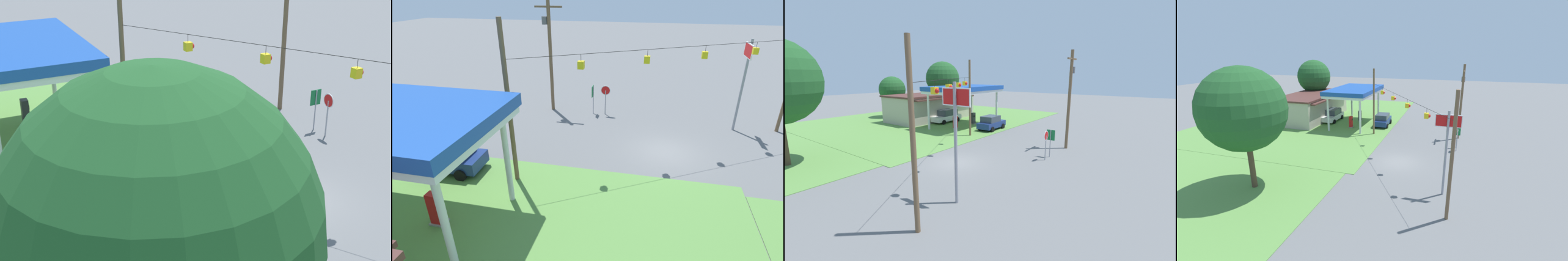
# 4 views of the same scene
# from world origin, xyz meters

# --- Properties ---
(ground_plane) EXTENTS (160.00, 160.00, 0.00)m
(ground_plane) POSITION_xyz_m (0.00, 0.00, 0.00)
(ground_plane) COLOR slate
(fuel_pump_near) EXTENTS (0.71, 0.56, 1.66)m
(fuel_pump_near) POSITION_xyz_m (10.13, 9.07, 0.79)
(fuel_pump_near) COLOR gray
(fuel_pump_near) RESTS_ON ground
(car_at_pumps_front) EXTENTS (4.30, 2.24, 1.83)m
(car_at_pumps_front) POSITION_xyz_m (12.41, 4.92, 0.93)
(car_at_pumps_front) COLOR navy
(car_at_pumps_front) RESTS_ON ground
(stop_sign_roadside) EXTENTS (0.80, 0.08, 2.50)m
(stop_sign_roadside) POSITION_xyz_m (4.93, -5.59, 1.81)
(stop_sign_roadside) COLOR #99999E
(stop_sign_roadside) RESTS_ON ground
(stop_sign_overhead) EXTENTS (0.22, 1.90, 6.66)m
(stop_sign_overhead) POSITION_xyz_m (-4.96, -4.59, 4.60)
(stop_sign_overhead) COLOR gray
(stop_sign_overhead) RESTS_ON ground
(route_sign) EXTENTS (0.10, 0.70, 2.40)m
(route_sign) POSITION_xyz_m (5.99, -5.57, 1.71)
(route_sign) COLOR gray
(route_sign) RESTS_ON ground
(utility_pole_main) EXTENTS (2.20, 0.44, 9.20)m
(utility_pole_main) POSITION_xyz_m (9.64, -5.77, 5.16)
(utility_pole_main) COLOR brown
(utility_pole_main) RESTS_ON ground
(signal_span_gantry) EXTENTS (16.54, 10.24, 8.60)m
(signal_span_gantry) POSITION_xyz_m (0.00, -0.01, 4.69)
(signal_span_gantry) COLOR brown
(signal_span_gantry) RESTS_ON ground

